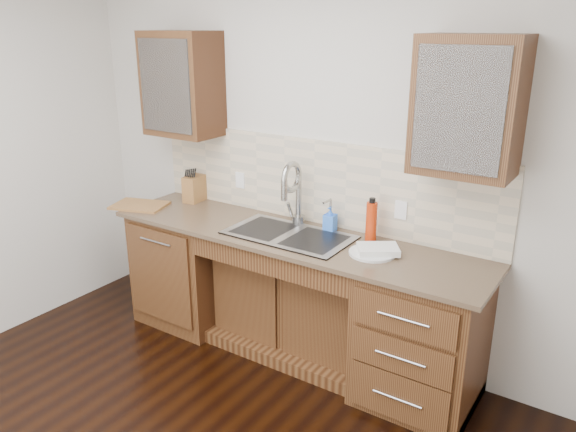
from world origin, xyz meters
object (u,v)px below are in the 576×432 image
Objects in this scene: water_bottle at (371,222)px; knife_block at (195,189)px; soap_bottle at (330,219)px; cutting_board at (140,205)px; plate at (372,253)px.

water_bottle is 1.29× the size of knife_block.
soap_bottle reaches higher than cutting_board.
plate is at bearing 3.88° from cutting_board.
plate is 1.41× the size of knife_block.
knife_block reaches higher than cutting_board.
plate is 1.66m from knife_block.
water_bottle reaches higher than cutting_board.
plate is 1.91m from cutting_board.
cutting_board reaches higher than plate.
knife_block is at bearing 52.81° from cutting_board.
water_bottle reaches higher than plate.
soap_bottle is at bearing -5.42° from knife_block.
cutting_board is at bearing -132.63° from knife_block.
cutting_board is at bearing -170.18° from water_bottle.
plate is at bearing -61.16° from water_bottle.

